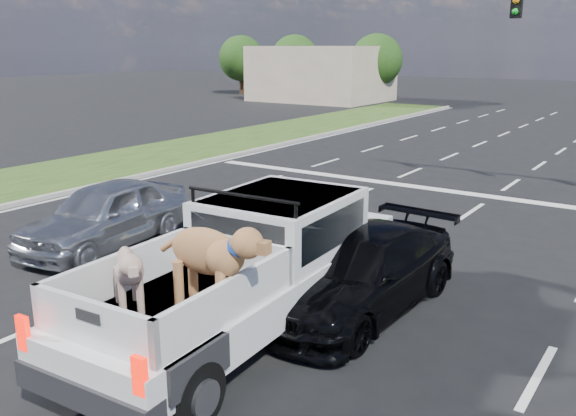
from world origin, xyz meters
name	(u,v)px	position (x,y,z in m)	size (l,w,h in m)	color
ground	(237,292)	(0.00, 0.00, 0.00)	(160.00, 160.00, 0.00)	black
road_markings	(390,213)	(0.00, 6.56, 0.01)	(17.75, 60.00, 0.01)	silver
grass_median_left	(94,169)	(-11.50, 6.00, 0.05)	(5.00, 60.00, 0.10)	#1E4114
curb_left	(141,176)	(-9.05, 6.00, 0.07)	(0.15, 60.00, 0.14)	#A19A93
building_left	(321,74)	(-20.00, 36.00, 2.20)	(10.00, 8.00, 4.40)	beige
tree_far_a	(241,58)	(-30.00, 38.00, 3.29)	(4.20, 4.20, 5.40)	#332114
tree_far_b	(295,59)	(-24.00, 38.00, 3.29)	(4.20, 4.20, 5.40)	#332114
tree_far_c	(377,60)	(-16.00, 38.00, 3.29)	(4.20, 4.20, 5.40)	#332114
pickup_truck	(241,269)	(1.09, -1.20, 1.05)	(2.66, 6.04, 2.22)	black
silver_sedan	(105,214)	(-4.10, 0.47, 0.74)	(1.74, 4.33, 1.47)	silver
black_coupe	(361,272)	(2.20, 0.63, 0.67)	(1.88, 4.63, 1.34)	black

